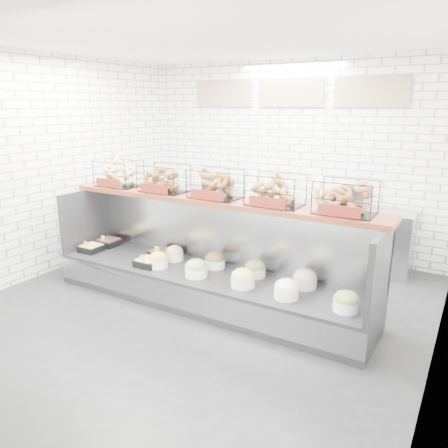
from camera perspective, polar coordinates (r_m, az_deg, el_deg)
The scene contains 5 objects.
ground at distance 5.18m, azimuth -4.14°, elevation -11.40°, with size 5.50×5.50×0.00m, color black.
room_shell at distance 5.14m, azimuth -0.68°, elevation 12.33°, with size 5.02×5.51×3.01m.
display_case at distance 5.29m, azimuth -1.93°, elevation -6.84°, with size 4.00×0.90×1.20m.
bagel_shelf at distance 5.15m, azimuth -1.17°, elevation 4.87°, with size 4.10×0.50×0.40m.
prep_counter at distance 7.01m, azimuth 7.12°, elevation -0.15°, with size 4.00×0.60×1.20m.
Camera 1 is at (2.67, -3.78, 2.33)m, focal length 35.00 mm.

